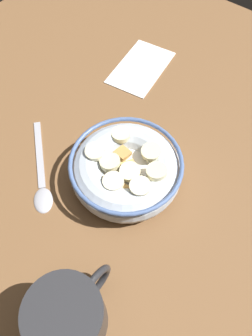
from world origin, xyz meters
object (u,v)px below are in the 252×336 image
(cereal_bowl, at_px, (126,169))
(spoon, at_px, (41,183))
(coffee_mug, at_px, (69,316))
(folded_napkin, at_px, (141,67))

(cereal_bowl, relative_size, spoon, 1.16)
(coffee_mug, height_order, folded_napkin, coffee_mug)
(cereal_bowl, distance_m, coffee_mug, 0.20)
(folded_napkin, bearing_deg, cereal_bowl, -148.64)
(coffee_mug, bearing_deg, cereal_bowl, 20.53)
(spoon, height_order, folded_napkin, spoon)
(spoon, bearing_deg, cereal_bowl, -47.99)
(cereal_bowl, xyz_separation_m, folded_napkin, (0.20, 0.12, -0.02))
(cereal_bowl, relative_size, folded_napkin, 1.19)
(spoon, distance_m, folded_napkin, 0.28)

